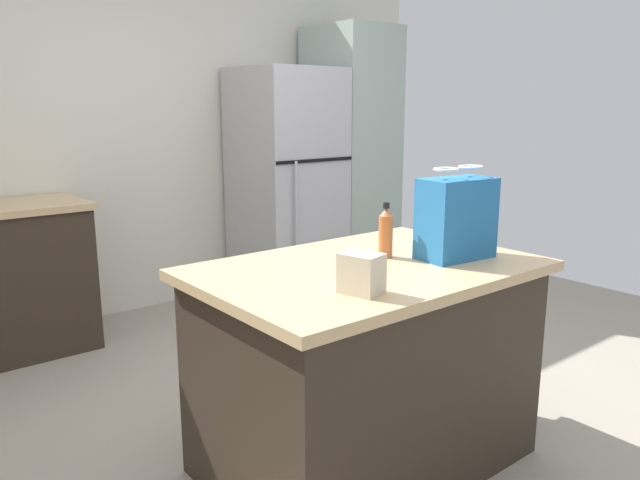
{
  "coord_description": "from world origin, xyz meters",
  "views": [
    {
      "loc": [
        -1.74,
        -2.07,
        1.48
      ],
      "look_at": [
        -0.12,
        -0.06,
        0.92
      ],
      "focal_mm": 34.36,
      "sensor_mm": 36.0,
      "label": 1
    }
  ],
  "objects_px": {
    "small_box": "(361,273)",
    "bottle": "(386,233)",
    "tall_cabinet": "(350,158)",
    "shopping_bag": "(456,218)",
    "refrigerator": "(287,184)",
    "kitchen_island": "(366,366)"
  },
  "relations": [
    {
      "from": "bottle",
      "to": "small_box",
      "type": "bearing_deg",
      "value": -143.8
    },
    {
      "from": "shopping_bag",
      "to": "bottle",
      "type": "height_order",
      "value": "shopping_bag"
    },
    {
      "from": "small_box",
      "to": "bottle",
      "type": "height_order",
      "value": "bottle"
    },
    {
      "from": "tall_cabinet",
      "to": "shopping_bag",
      "type": "bearing_deg",
      "value": -122.53
    },
    {
      "from": "small_box",
      "to": "bottle",
      "type": "xyz_separation_m",
      "value": [
        0.42,
        0.31,
        0.03
      ]
    },
    {
      "from": "shopping_bag",
      "to": "bottle",
      "type": "bearing_deg",
      "value": 138.46
    },
    {
      "from": "refrigerator",
      "to": "bottle",
      "type": "height_order",
      "value": "refrigerator"
    },
    {
      "from": "kitchen_island",
      "to": "small_box",
      "type": "distance_m",
      "value": 0.63
    },
    {
      "from": "small_box",
      "to": "bottle",
      "type": "bearing_deg",
      "value": 36.2
    },
    {
      "from": "shopping_bag",
      "to": "tall_cabinet",
      "type": "bearing_deg",
      "value": 57.47
    },
    {
      "from": "tall_cabinet",
      "to": "small_box",
      "type": "bearing_deg",
      "value": -131.01
    },
    {
      "from": "tall_cabinet",
      "to": "kitchen_island",
      "type": "bearing_deg",
      "value": -130.29
    },
    {
      "from": "shopping_bag",
      "to": "bottle",
      "type": "xyz_separation_m",
      "value": [
        -0.22,
        0.19,
        -0.07
      ]
    },
    {
      "from": "refrigerator",
      "to": "tall_cabinet",
      "type": "relative_size",
      "value": 0.84
    },
    {
      "from": "kitchen_island",
      "to": "refrigerator",
      "type": "xyz_separation_m",
      "value": [
        1.17,
        2.16,
        0.45
      ]
    },
    {
      "from": "small_box",
      "to": "kitchen_island",
      "type": "bearing_deg",
      "value": 43.52
    },
    {
      "from": "small_box",
      "to": "bottle",
      "type": "relative_size",
      "value": 0.6
    },
    {
      "from": "refrigerator",
      "to": "small_box",
      "type": "height_order",
      "value": "refrigerator"
    },
    {
      "from": "tall_cabinet",
      "to": "small_box",
      "type": "xyz_separation_m",
      "value": [
        -2.11,
        -2.42,
        -0.12
      ]
    },
    {
      "from": "kitchen_island",
      "to": "refrigerator",
      "type": "distance_m",
      "value": 2.5
    },
    {
      "from": "refrigerator",
      "to": "shopping_bag",
      "type": "bearing_deg",
      "value": -109.27
    },
    {
      "from": "refrigerator",
      "to": "tall_cabinet",
      "type": "bearing_deg",
      "value": 0.02
    }
  ]
}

